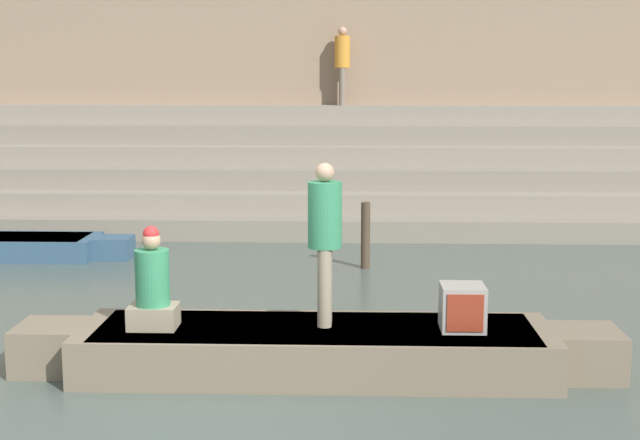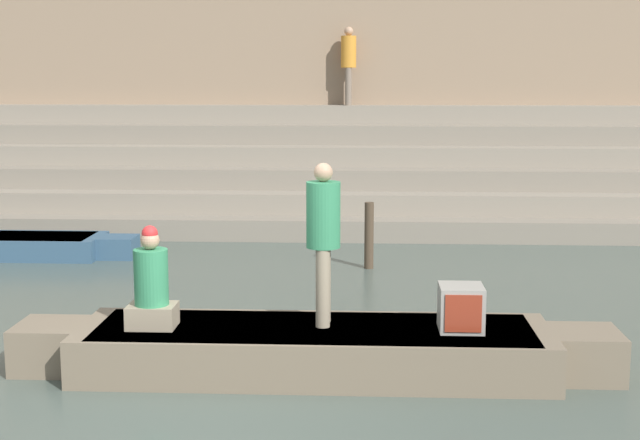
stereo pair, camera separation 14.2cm
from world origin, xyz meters
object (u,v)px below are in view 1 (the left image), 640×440
Objects in this scene: mooring_post at (365,235)px; person_rowing at (153,288)px; person_standing at (325,233)px; tv_set at (462,307)px; person_on_steps at (342,60)px; rowboat_main at (316,349)px.

person_rowing is at bearing -113.48° from mooring_post.
person_standing is 3.64× the size of tv_set.
mooring_post is at bearing 78.08° from person_on_steps.
mooring_post reaches higher than rowboat_main.
mooring_post is at bearing 56.31° from person_rowing.
rowboat_main is 10.86m from person_on_steps.
person_on_steps is (-0.44, 5.44, 2.78)m from mooring_post.
person_rowing is 5.53m from mooring_post.
person_rowing reaches higher than rowboat_main.
rowboat_main is 13.45× the size of tv_set.
person_on_steps is (0.14, 10.43, 3.05)m from rowboat_main.
person_on_steps is (0.05, 10.31, 1.87)m from person_standing.
person_rowing is at bearing -171.68° from person_standing.
person_rowing is (-1.63, -0.07, 0.63)m from rowboat_main.
person_rowing is 3.10m from tv_set.
tv_set is at bearing -3.85° from person_standing.
person_standing is 1.01× the size of person_on_steps.
tv_set is 10.84m from person_on_steps.
person_standing reaches higher than person_rowing.
rowboat_main is 1.18m from person_standing.
tv_set is (1.46, -0.02, 0.45)m from rowboat_main.
rowboat_main is 5.87× the size of person_rowing.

